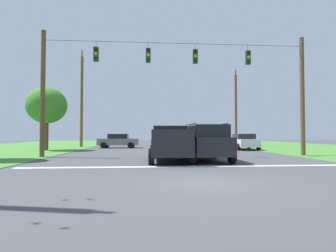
# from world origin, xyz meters

# --- Properties ---
(ground_plane) EXTENTS (120.00, 120.00, 0.00)m
(ground_plane) POSITION_xyz_m (0.00, 0.00, 0.00)
(ground_plane) COLOR #47474C
(stop_bar_stripe) EXTENTS (15.19, 0.45, 0.01)m
(stop_bar_stripe) POSITION_xyz_m (0.00, 3.82, 0.00)
(stop_bar_stripe) COLOR white
(stop_bar_stripe) RESTS_ON ground
(lane_dash_0) EXTENTS (2.50, 0.15, 0.01)m
(lane_dash_0) POSITION_xyz_m (0.00, 9.82, 0.00)
(lane_dash_0) COLOR white
(lane_dash_0) RESTS_ON ground
(lane_dash_1) EXTENTS (2.50, 0.15, 0.01)m
(lane_dash_1) POSITION_xyz_m (0.00, 16.92, 0.00)
(lane_dash_1) COLOR white
(lane_dash_1) RESTS_ON ground
(lane_dash_2) EXTENTS (2.50, 0.15, 0.01)m
(lane_dash_2) POSITION_xyz_m (0.00, 23.45, 0.00)
(lane_dash_2) COLOR white
(lane_dash_2) RESTS_ON ground
(lane_dash_3) EXTENTS (2.50, 0.15, 0.01)m
(lane_dash_3) POSITION_xyz_m (0.00, 29.95, 0.00)
(lane_dash_3) COLOR white
(lane_dash_3) RESTS_ON ground
(overhead_signal_span) EXTENTS (17.82, 0.31, 8.25)m
(overhead_signal_span) POSITION_xyz_m (0.18, 9.36, 4.60)
(overhead_signal_span) COLOR brown
(overhead_signal_span) RESTS_ON ground
(pickup_truck) EXTENTS (2.42, 5.46, 1.95)m
(pickup_truck) POSITION_xyz_m (-0.49, 6.52, 0.97)
(pickup_truck) COLOR black
(pickup_truck) RESTS_ON ground
(suv_black) EXTENTS (2.28, 4.84, 2.05)m
(suv_black) POSITION_xyz_m (1.49, 6.40, 1.06)
(suv_black) COLOR black
(suv_black) RESTS_ON ground
(distant_car_crossing_white) EXTENTS (2.25, 4.41, 1.52)m
(distant_car_crossing_white) POSITION_xyz_m (7.50, 16.68, 0.79)
(distant_car_crossing_white) COLOR silver
(distant_car_crossing_white) RESTS_ON ground
(distant_car_oncoming) EXTENTS (4.35, 2.13, 1.52)m
(distant_car_oncoming) POSITION_xyz_m (-4.93, 20.83, 0.79)
(distant_car_oncoming) COLOR slate
(distant_car_oncoming) RESTS_ON ground
(distant_car_far_parked) EXTENTS (2.05, 4.32, 1.52)m
(distant_car_far_parked) POSITION_xyz_m (10.77, 26.81, 0.79)
(distant_car_far_parked) COLOR silver
(distant_car_far_parked) RESTS_ON ground
(utility_pole_mid_right) EXTENTS (0.30, 1.80, 9.33)m
(utility_pole_mid_right) POSITION_xyz_m (8.91, 23.16, 4.62)
(utility_pole_mid_right) COLOR brown
(utility_pole_mid_right) RESTS_ON ground
(utility_pole_near_left) EXTENTS (0.33, 1.96, 11.41)m
(utility_pole_near_left) POSITION_xyz_m (-9.52, 23.46, 5.46)
(utility_pole_near_left) COLOR brown
(utility_pole_near_left) RESTS_ON ground
(tree_roadside_far_right) EXTENTS (3.56, 3.56, 5.79)m
(tree_roadside_far_right) POSITION_xyz_m (-10.98, 16.69, 4.11)
(tree_roadside_far_right) COLOR brown
(tree_roadside_far_right) RESTS_ON ground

